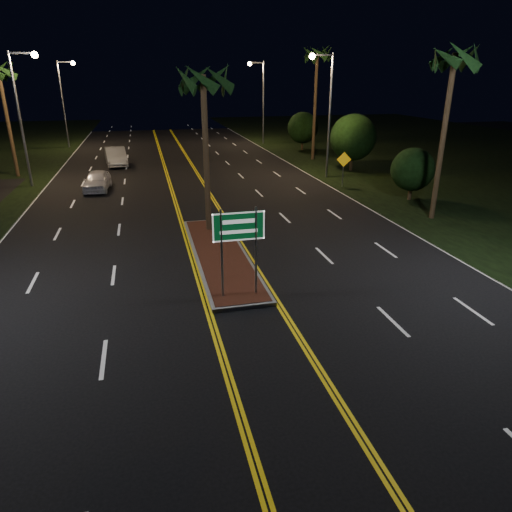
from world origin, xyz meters
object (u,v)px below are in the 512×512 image
object	(u,v)px
shrub_far	(303,128)
median_island	(220,255)
highway_sign	(239,235)
streetlight_right_mid	(326,102)
palm_right_far	(317,56)
warning_sign	(344,164)
palm_median	(203,80)
shrub_mid	(353,137)
streetlight_left_mid	(23,104)
shrub_near	(413,170)
streetlight_left_far	(65,94)
palm_right_near	(455,59)
streetlight_right_far	(260,93)
car_far	(116,155)
car_near	(97,179)

from	to	relation	value
shrub_far	median_island	bearing A→B (deg)	-115.45
highway_sign	streetlight_right_mid	size ratio (longest dim) A/B	0.36
palm_right_far	warning_sign	bearing A→B (deg)	-99.83
palm_median	shrub_mid	xyz separation A→B (m)	(14.00, 13.50, -4.55)
streetlight_left_mid	shrub_near	distance (m)	26.37
palm_median	palm_right_far	size ratio (longest dim) A/B	0.81
streetlight_left_far	warning_sign	bearing A→B (deg)	-50.02
streetlight_left_mid	palm_right_near	distance (m)	27.14
highway_sign	streetlight_right_far	size ratio (longest dim) A/B	0.36
shrub_near	warning_sign	bearing A→B (deg)	121.19
shrub_near	shrub_far	world-z (taller)	shrub_far
palm_right_far	car_far	size ratio (longest dim) A/B	1.86
shrub_near	car_far	distance (m)	25.50
palm_median	shrub_mid	size ratio (longest dim) A/B	1.80
streetlight_right_far	palm_median	bearing A→B (deg)	-108.62
shrub_near	median_island	bearing A→B (deg)	-152.59
streetlight_right_far	palm_right_far	distance (m)	12.69
palm_right_near	streetlight_left_far	bearing A→B (deg)	124.21
shrub_mid	shrub_far	bearing A→B (deg)	90.95
median_island	palm_right_far	world-z (taller)	palm_right_far
streetlight_left_far	streetlight_right_far	world-z (taller)	same
streetlight_left_mid	car_near	bearing A→B (deg)	-29.36
streetlight_left_far	streetlight_right_far	size ratio (longest dim) A/B	1.00
highway_sign	car_near	world-z (taller)	highway_sign
median_island	shrub_far	distance (m)	32.19
streetlight_left_mid	palm_median	world-z (taller)	streetlight_left_mid
streetlight_right_mid	streetlight_left_far	bearing A→B (deg)	133.97
median_island	car_near	xyz separation A→B (m)	(-6.23, 14.53, 0.70)
shrub_near	car_far	size ratio (longest dim) A/B	0.60
streetlight_left_mid	streetlight_right_mid	xyz separation A→B (m)	(21.23, -2.00, 0.00)
palm_right_near	shrub_far	distance (m)	26.69
streetlight_left_far	car_far	distance (m)	14.68
shrub_mid	highway_sign	bearing A→B (deg)	-123.44
streetlight_left_far	streetlight_right_mid	bearing A→B (deg)	-46.03
car_near	car_far	size ratio (longest dim) A/B	0.85
streetlight_left_mid	highway_sign	bearing A→B (deg)	-63.41
palm_right_far	palm_right_near	bearing A→B (deg)	-90.86
highway_sign	streetlight_right_far	xyz separation A→B (m)	(10.61, 39.20, 3.25)
streetlight_left_mid	warning_sign	bearing A→B (deg)	-14.50
shrub_far	streetlight_left_mid	bearing A→B (deg)	-153.82
median_island	highway_sign	bearing A→B (deg)	-90.00
shrub_near	car_near	bearing A→B (deg)	159.10
shrub_far	palm_right_near	bearing A→B (deg)	-92.86
streetlight_left_mid	car_far	world-z (taller)	streetlight_left_mid
median_island	shrub_mid	world-z (taller)	shrub_mid
highway_sign	palm_right_far	size ratio (longest dim) A/B	0.31
shrub_near	shrub_far	distance (m)	22.01
median_island	shrub_near	distance (m)	15.32
streetlight_left_mid	palm_median	xyz separation A→B (m)	(10.61, -13.50, 1.62)
streetlight_right_mid	palm_right_far	world-z (taller)	palm_right_far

